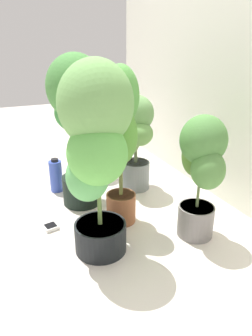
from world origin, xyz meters
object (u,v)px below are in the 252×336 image
(potted_plant_back_left, at_px, (135,135))
(hygrometer_box, at_px, (51,227))
(floor_fan, at_px, (100,150))
(potted_plant_center, at_px, (119,134))
(potted_plant_front_left, at_px, (77,112))
(nutrient_bottle, at_px, (56,176))
(potted_plant_back_right, at_px, (201,167))
(potted_plant_front_right, at_px, (96,145))

(potted_plant_back_left, xyz_separation_m, hygrometer_box, (0.31, -0.71, -0.41))
(hygrometer_box, xyz_separation_m, floor_fan, (-0.61, 0.54, 0.22))
(potted_plant_center, height_order, potted_plant_front_left, potted_plant_front_left)
(nutrient_bottle, bearing_deg, hygrometer_box, -16.49)
(hygrometer_box, relative_size, floor_fan, 0.26)
(potted_plant_back_right, height_order, floor_fan, potted_plant_back_right)
(nutrient_bottle, bearing_deg, potted_plant_front_left, 28.07)
(potted_plant_center, relative_size, potted_plant_back_right, 1.33)
(potted_plant_back_right, xyz_separation_m, floor_fan, (-1.01, -0.23, -0.20))
(potted_plant_back_left, distance_m, hygrometer_box, 0.88)
(potted_plant_front_right, relative_size, hygrometer_box, 10.56)
(potted_plant_front_right, relative_size, potted_plant_front_left, 1.00)
(potted_plant_center, xyz_separation_m, floor_fan, (-0.69, 0.12, -0.33))
(potted_plant_front_right, bearing_deg, nutrient_bottle, -176.12)
(potted_plant_front_right, relative_size, potted_plant_back_left, 1.40)
(floor_fan, bearing_deg, potted_plant_front_right, -55.77)
(potted_plant_back_left, relative_size, potted_plant_back_right, 1.00)
(potted_plant_center, distance_m, potted_plant_back_right, 0.49)
(potted_plant_front_right, distance_m, potted_plant_back_left, 0.83)
(potted_plant_back_left, xyz_separation_m, floor_fan, (-0.30, -0.18, -0.19))
(nutrient_bottle, bearing_deg, potted_plant_back_left, 71.42)
(hygrometer_box, bearing_deg, potted_plant_back_right, -38.84)
(potted_plant_center, relative_size, floor_fan, 2.66)
(floor_fan, bearing_deg, potted_plant_center, -45.66)
(potted_plant_front_right, relative_size, nutrient_bottle, 3.89)
(potted_plant_front_right, xyz_separation_m, floor_fan, (-0.92, 0.33, -0.37))
(potted_plant_front_left, bearing_deg, hygrometer_box, -45.86)
(potted_plant_front_right, distance_m, potted_plant_front_left, 0.59)
(potted_plant_center, bearing_deg, nutrient_bottle, -155.38)
(potted_plant_front_right, bearing_deg, potted_plant_back_right, 81.70)
(potted_plant_center, xyz_separation_m, potted_plant_back_left, (-0.40, 0.29, -0.14))
(hygrometer_box, xyz_separation_m, nutrient_bottle, (-0.50, 0.15, 0.11))
(potted_plant_back_left, bearing_deg, floor_fan, -149.31)
(potted_plant_back_left, distance_m, potted_plant_back_right, 0.71)
(potted_plant_back_left, bearing_deg, potted_plant_front_left, -83.77)
(potted_plant_back_left, height_order, potted_plant_front_left, potted_plant_front_left)
(hygrometer_box, bearing_deg, potted_plant_front_left, 32.61)
(potted_plant_back_right, bearing_deg, floor_fan, -167.20)
(nutrient_bottle, bearing_deg, potted_plant_back_right, 34.41)
(potted_plant_back_right, distance_m, nutrient_bottle, 1.13)
(potted_plant_front_left, bearing_deg, floor_fan, 142.72)
(potted_plant_front_right, bearing_deg, hygrometer_box, -146.83)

